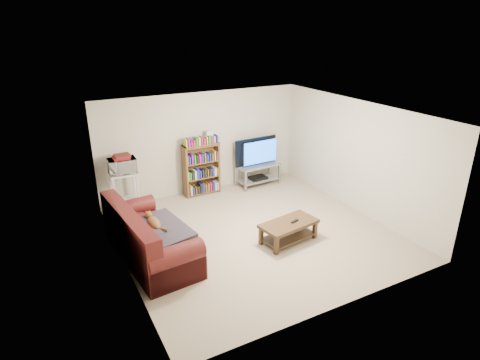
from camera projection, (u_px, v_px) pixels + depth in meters
floor at (254, 233)px, 7.93m from camera, size 5.00×5.00×0.00m
ceiling at (256, 113)px, 7.04m from camera, size 5.00×5.00×0.00m
wall_back at (202, 143)px, 9.54m from camera, size 5.00×0.00×5.00m
wall_front at (346, 235)px, 5.43m from camera, size 5.00×0.00×5.00m
wall_left at (119, 202)px, 6.40m from camera, size 0.00×5.00×5.00m
wall_right at (356, 156)px, 8.57m from camera, size 0.00×5.00×5.00m
sofa at (146, 241)px, 6.95m from camera, size 1.20×2.35×0.97m
blanket at (159, 231)px, 6.85m from camera, size 1.07×1.27×0.19m
cat at (154, 223)px, 6.99m from camera, size 0.31×0.64×0.19m
coffee_table at (289, 228)px, 7.53m from camera, size 1.17×0.71×0.40m
remote at (295, 221)px, 7.49m from camera, size 0.19×0.10×0.02m
tv_stand at (258, 171)px, 10.11m from camera, size 1.11×0.56×0.54m
television at (258, 152)px, 9.92m from camera, size 1.18×0.23×0.67m
dvd_player at (258, 178)px, 10.18m from camera, size 0.45×0.33×0.06m
bookshelf at (201, 168)px, 9.49m from camera, size 0.88×0.30×1.25m
shelf_clutter at (204, 139)px, 9.28m from camera, size 0.64×0.21×0.28m
microwave_stand at (125, 187)px, 8.58m from camera, size 0.58×0.43×0.91m
microwave at (122, 166)px, 8.40m from camera, size 0.57×0.40×0.31m
game_boxes at (121, 158)px, 8.33m from camera, size 0.34×0.30×0.05m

